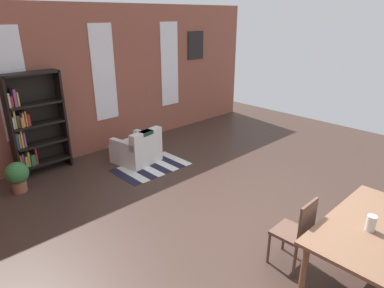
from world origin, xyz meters
The scene contains 13 objects.
ground_plane centered at (0.00, 0.00, 0.00)m, with size 11.25×11.25×0.00m, color #3F2D26.
back_wall_brick centered at (0.00, 4.39, 1.59)m, with size 9.06×0.12×3.19m, color #965140.
window_pane_0 centered at (-1.88, 4.32, 1.75)m, with size 0.55×0.02×2.07m, color white.
window_pane_1 centered at (0.00, 4.32, 1.75)m, with size 0.55×0.02×2.07m, color white.
window_pane_2 centered at (1.88, 4.32, 1.75)m, with size 0.55×0.02×2.07m, color white.
dining_table centered at (-0.06, -1.48, 0.66)m, with size 1.80×0.93×0.74m.
vase_on_table centered at (-0.18, -1.48, 0.83)m, with size 0.10×0.10×0.18m, color silver.
dining_chair_far_left centered at (-0.46, -0.79, 0.51)m, with size 0.41×0.41×0.95m.
bookshelf_tall centered at (-1.69, 4.14, 0.97)m, with size 1.03×0.31×1.98m.
armchair_white centered at (-0.01, 3.20, 0.28)m, with size 0.92×0.92×0.75m.
potted_plant_by_shelf centered at (-2.28, 3.58, 0.32)m, with size 0.39×0.39×0.56m.
striped_rug centered at (0.02, 2.77, 0.00)m, with size 1.47×0.93×0.01m.
framed_picture centered at (2.80, 4.31, 2.18)m, with size 0.56×0.03×0.72m, color black.
Camera 1 is at (-3.73, -2.36, 2.96)m, focal length 31.40 mm.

